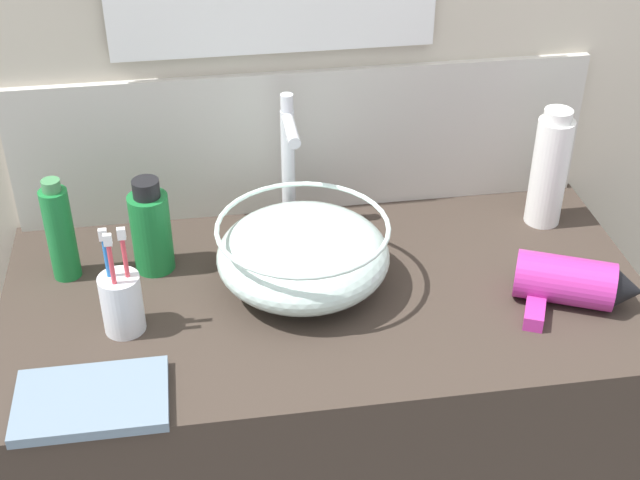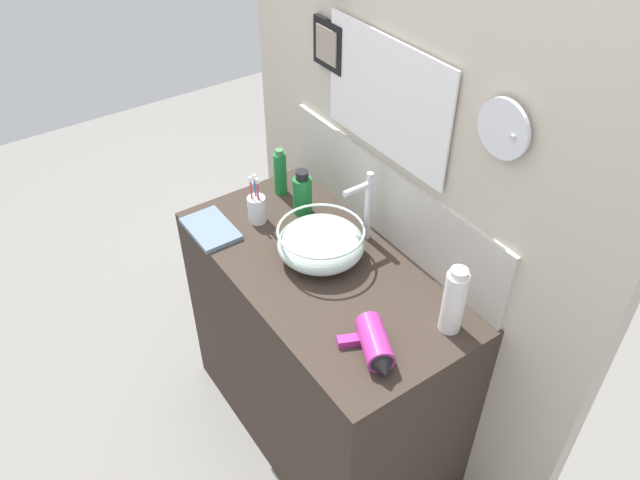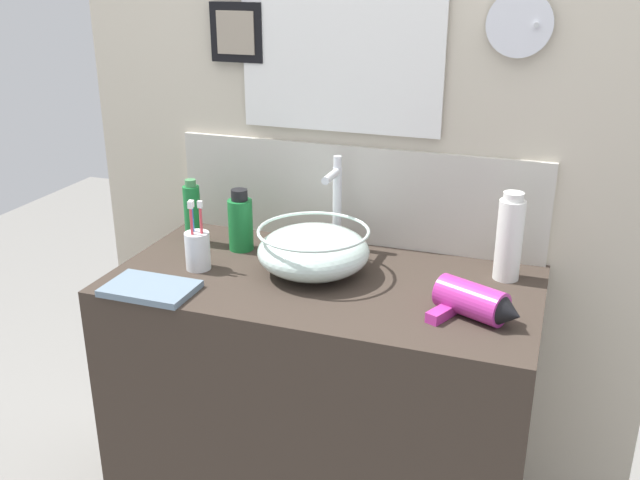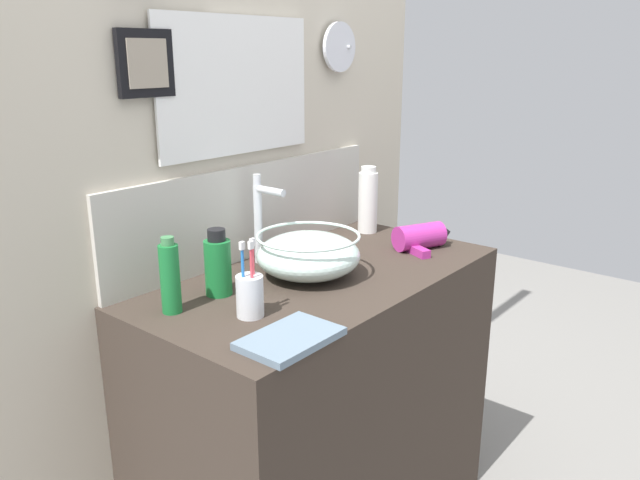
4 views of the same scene
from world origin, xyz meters
TOP-DOWN VIEW (x-y plane):
  - ground_plane at (0.00, 0.00)m, footprint 6.00×6.00m
  - vanity_counter at (0.00, 0.00)m, footprint 1.04×0.54m
  - back_panel at (-0.00, 0.30)m, footprint 1.60×0.10m
  - glass_bowl_sink at (-0.03, 0.02)m, footprint 0.28×0.28m
  - faucet at (-0.03, 0.20)m, footprint 0.02×0.11m
  - hair_drier at (0.38, -0.09)m, footprint 0.21×0.15m
  - toothbrush_cup at (-0.32, -0.05)m, footprint 0.06×0.06m
  - spray_bottle at (-0.42, 0.11)m, footprint 0.05×0.05m
  - soap_dispenser at (-0.27, 0.11)m, footprint 0.07×0.07m
  - shampoo_bottle at (0.42, 0.15)m, footprint 0.06×0.06m
  - hand_towel at (-0.36, -0.21)m, footprint 0.21×0.14m

SIDE VIEW (x-z plane):
  - ground_plane at x=0.00m, z-range 0.00..0.00m
  - vanity_counter at x=0.00m, z-range 0.00..0.85m
  - hand_towel at x=-0.36m, z-range 0.85..0.87m
  - hair_drier at x=0.38m, z-range 0.85..0.93m
  - toothbrush_cup at x=-0.32m, z-range 0.81..0.99m
  - glass_bowl_sink at x=-0.03m, z-range 0.85..0.97m
  - soap_dispenser at x=-0.27m, z-range 0.84..1.01m
  - spray_bottle at x=-0.42m, z-range 0.85..1.03m
  - shampoo_bottle at x=0.42m, z-range 0.85..1.07m
  - faucet at x=-0.03m, z-range 0.87..1.12m
  - back_panel at x=0.00m, z-range 0.00..2.58m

